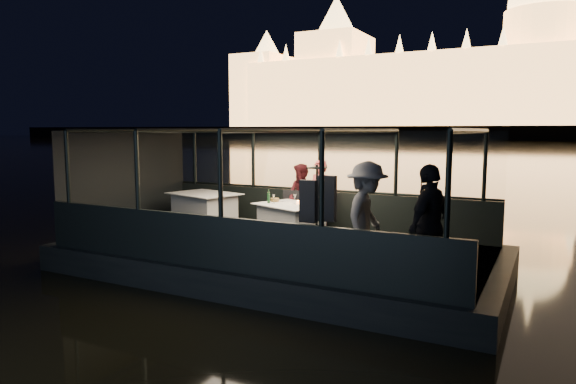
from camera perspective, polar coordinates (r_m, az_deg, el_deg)
The scene contains 30 objects.
river_water at distance 89.05m, azimuth 24.34°, elevation 4.48°, with size 500.00×500.00×0.00m, color black.
boat_hull at distance 10.47m, azimuth -1.02°, elevation -8.69°, with size 8.60×4.40×1.00m, color black.
boat_deck at distance 10.35m, azimuth -1.02°, elevation -6.13°, with size 8.00×4.00×0.04m, color black.
gunwale_port at distance 12.03m, azimuth 3.51°, elevation -2.02°, with size 8.00×0.08×0.90m, color black.
gunwale_starboard at distance 8.59m, azimuth -7.42°, elevation -5.69°, with size 8.00×0.08×0.90m, color black.
cabin_glass_port at distance 11.91m, azimuth 3.55°, elevation 3.45°, with size 8.00×0.02×1.40m, color #99B2B2, non-canonical shape.
cabin_glass_starboard at distance 8.41m, azimuth -7.54°, elevation 1.98°, with size 8.00×0.02×1.40m, color #99B2B2, non-canonical shape.
cabin_roof_glass at distance 10.09m, azimuth -1.05°, elevation 6.82°, with size 8.00×4.00×0.02m, color #99B2B2, non-canonical shape.
end_wall_fore at distance 12.55m, azimuth -17.32°, elevation 1.27°, with size 0.02×4.00×2.30m, color black, non-canonical shape.
end_wall_aft at distance 8.98m, azimuth 22.02°, elevation -1.05°, with size 0.02×4.00×2.30m, color black, non-canonical shape.
canopy_ribs at distance 10.15m, azimuth -1.04°, elevation 0.32°, with size 8.00×4.00×2.30m, color black, non-canonical shape.
embankment at distance 218.93m, azimuth 26.25°, elevation 5.72°, with size 400.00×140.00×6.00m, color #423D33.
parliament_building at distance 185.79m, azimuth 26.48°, elevation 14.30°, with size 220.00×32.00×60.00m, color #F2D18C, non-canonical shape.
dining_table_central at distance 10.80m, azimuth 0.33°, elevation -3.39°, with size 1.45×1.05×0.77m, color white.
dining_table_aft at distance 12.32m, azimuth -9.27°, elevation -2.20°, with size 1.58×1.14×0.84m, color white.
chair_port_left at distance 11.68m, azimuth 0.02°, elevation -2.28°, with size 0.43×0.43×0.93m, color black.
chair_port_right at distance 11.32m, azimuth 2.69°, elevation -2.58°, with size 0.40×0.40×0.85m, color black.
coat_stand at distance 8.29m, azimuth 3.20°, elevation -2.92°, with size 0.49×0.39×1.76m, color black, non-canonical shape.
person_woman_coral at distance 11.54m, azimuth 3.59°, elevation -0.90°, with size 0.60×0.40×1.66m, color #D7504E.
person_man_maroon at distance 11.75m, azimuth 1.52°, elevation -0.75°, with size 0.74×0.58×1.55m, color #431217.
passenger_stripe at distance 8.34m, azimuth 8.71°, elevation -3.29°, with size 1.18×0.67×1.83m, color silver.
passenger_dark at distance 7.83m, azimuth 15.42°, elevation -4.12°, with size 1.08×0.45×1.83m, color black.
wine_bottle at distance 10.94m, azimuth -2.17°, elevation -0.45°, with size 0.06×0.06×0.29m, color #163C1C.
bread_basket at distance 11.17m, azimuth -1.48°, elevation -0.86°, with size 0.19×0.19×0.07m, color brown.
amber_candle at distance 10.80m, azimuth 1.09°, elevation -1.13°, with size 0.05×0.05×0.08m, color #FF8B3F.
plate_near at distance 10.61m, azimuth 2.01°, elevation -1.45°, with size 0.26×0.26×0.02m, color white.
plate_far at distance 11.22m, azimuth -0.24°, elevation -0.99°, with size 0.24×0.24×0.01m, color silver.
wine_glass_white at distance 10.90m, azimuth -1.61°, elevation -0.77°, with size 0.06×0.06×0.18m, color silver, non-canonical shape.
wine_glass_red at distance 10.96m, azimuth 2.07°, elevation -0.72°, with size 0.07×0.07×0.20m, color silver, non-canonical shape.
wine_glass_empty at distance 10.77m, azimuth 0.76°, elevation -0.85°, with size 0.07×0.07×0.20m, color silver, non-canonical shape.
Camera 1 is at (4.80, -8.87, 2.81)m, focal length 32.00 mm.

